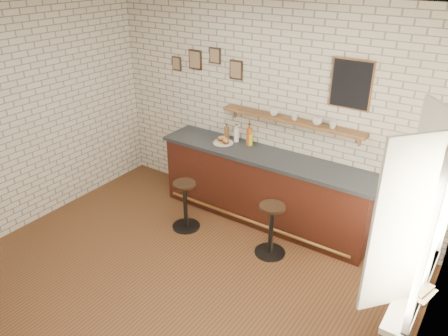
{
  "coord_description": "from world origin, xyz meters",
  "views": [
    {
      "loc": [
        2.68,
        -2.99,
        3.44
      ],
      "look_at": [
        0.03,
        0.9,
        1.1
      ],
      "focal_mm": 35.0,
      "sensor_mm": 36.0,
      "label": 1
    }
  ],
  "objects_px": {
    "bar_stool_right": "(271,228)",
    "book_upper": "(411,283)",
    "shelf_cup_d": "(333,124)",
    "bar_stool_left": "(185,204)",
    "shelf_cup_a": "(274,112)",
    "bar_counter": "(264,188)",
    "shelf_cup_c": "(317,121)",
    "condiment_bottle_yellow": "(251,139)",
    "bitters_bottle_white": "(236,135)",
    "sandwich_plate": "(223,143)",
    "bitters_bottle_brown": "(227,133)",
    "book_lower": "(409,287)",
    "shelf_cup_b": "(295,116)",
    "bitters_bottle_amber": "(249,136)",
    "ciabatta_sandwich": "(224,140)"
  },
  "relations": [
    {
      "from": "bar_stool_right",
      "to": "book_upper",
      "type": "distance_m",
      "value": 2.01
    },
    {
      "from": "shelf_cup_d",
      "to": "book_upper",
      "type": "xyz_separation_m",
      "value": [
        1.41,
        -1.67,
        -0.58
      ]
    },
    {
      "from": "bar_stool_left",
      "to": "shelf_cup_a",
      "type": "xyz_separation_m",
      "value": [
        0.77,
        0.98,
        1.17
      ]
    },
    {
      "from": "bar_counter",
      "to": "shelf_cup_c",
      "type": "relative_size",
      "value": 25.7
    },
    {
      "from": "shelf_cup_d",
      "to": "book_upper",
      "type": "bearing_deg",
      "value": -43.37
    },
    {
      "from": "bar_stool_right",
      "to": "condiment_bottle_yellow",
      "type": "bearing_deg",
      "value": 135.08
    },
    {
      "from": "bitters_bottle_white",
      "to": "condiment_bottle_yellow",
      "type": "bearing_deg",
      "value": 0.0
    },
    {
      "from": "sandwich_plate",
      "to": "bar_stool_left",
      "type": "height_order",
      "value": "sandwich_plate"
    },
    {
      "from": "bitters_bottle_brown",
      "to": "book_lower",
      "type": "relative_size",
      "value": 0.94
    },
    {
      "from": "shelf_cup_b",
      "to": "bitters_bottle_brown",
      "type": "bearing_deg",
      "value": 114.69
    },
    {
      "from": "shelf_cup_d",
      "to": "book_upper",
      "type": "distance_m",
      "value": 2.26
    },
    {
      "from": "bitters_bottle_amber",
      "to": "bar_stool_right",
      "type": "xyz_separation_m",
      "value": [
        0.83,
        -0.8,
        -0.76
      ]
    },
    {
      "from": "condiment_bottle_yellow",
      "to": "shelf_cup_b",
      "type": "relative_size",
      "value": 2.18
    },
    {
      "from": "bar_counter",
      "to": "bitters_bottle_brown",
      "type": "bearing_deg",
      "value": 168.15
    },
    {
      "from": "sandwich_plate",
      "to": "shelf_cup_d",
      "type": "xyz_separation_m",
      "value": [
        1.49,
        0.2,
        0.53
      ]
    },
    {
      "from": "book_upper",
      "to": "bitters_bottle_brown",
      "type": "bearing_deg",
      "value": 167.84
    },
    {
      "from": "shelf_cup_a",
      "to": "bitters_bottle_brown",
      "type": "bearing_deg",
      "value": 140.81
    },
    {
      "from": "bar_stool_right",
      "to": "shelf_cup_d",
      "type": "distance_m",
      "value": 1.48
    },
    {
      "from": "bar_stool_left",
      "to": "condiment_bottle_yellow",
      "type": "bearing_deg",
      "value": 64.44
    },
    {
      "from": "bitters_bottle_amber",
      "to": "shelf_cup_a",
      "type": "height_order",
      "value": "shelf_cup_a"
    },
    {
      "from": "sandwich_plate",
      "to": "shelf_cup_a",
      "type": "bearing_deg",
      "value": 16.2
    },
    {
      "from": "sandwich_plate",
      "to": "bitters_bottle_brown",
      "type": "distance_m",
      "value": 0.18
    },
    {
      "from": "bitters_bottle_white",
      "to": "book_upper",
      "type": "height_order",
      "value": "bitters_bottle_white"
    },
    {
      "from": "shelf_cup_d",
      "to": "shelf_cup_b",
      "type": "bearing_deg",
      "value": -173.66
    },
    {
      "from": "shelf_cup_d",
      "to": "book_upper",
      "type": "relative_size",
      "value": 0.47
    },
    {
      "from": "book_upper",
      "to": "bar_stool_left",
      "type": "bearing_deg",
      "value": -176.22
    },
    {
      "from": "ciabatta_sandwich",
      "to": "condiment_bottle_yellow",
      "type": "bearing_deg",
      "value": 23.26
    },
    {
      "from": "bar_stool_left",
      "to": "shelf_cup_c",
      "type": "xyz_separation_m",
      "value": [
        1.37,
        0.98,
        1.18
      ]
    },
    {
      "from": "bar_stool_right",
      "to": "bar_counter",
      "type": "bearing_deg",
      "value": 126.05
    },
    {
      "from": "condiment_bottle_yellow",
      "to": "shelf_cup_c",
      "type": "relative_size",
      "value": 1.8
    },
    {
      "from": "bitters_bottle_white",
      "to": "shelf_cup_b",
      "type": "distance_m",
      "value": 0.96
    },
    {
      "from": "ciabatta_sandwich",
      "to": "book_upper",
      "type": "distance_m",
      "value": 3.25
    },
    {
      "from": "ciabatta_sandwich",
      "to": "condiment_bottle_yellow",
      "type": "relative_size",
      "value": 1.09
    },
    {
      "from": "sandwich_plate",
      "to": "bitters_bottle_amber",
      "type": "height_order",
      "value": "bitters_bottle_amber"
    },
    {
      "from": "sandwich_plate",
      "to": "bar_stool_right",
      "type": "height_order",
      "value": "sandwich_plate"
    },
    {
      "from": "ciabatta_sandwich",
      "to": "bitters_bottle_white",
      "type": "xyz_separation_m",
      "value": [
        0.11,
        0.15,
        0.06
      ]
    },
    {
      "from": "shelf_cup_d",
      "to": "shelf_cup_c",
      "type": "bearing_deg",
      "value": -173.66
    },
    {
      "from": "shelf_cup_c",
      "to": "sandwich_plate",
      "type": "bearing_deg",
      "value": 88.26
    },
    {
      "from": "ciabatta_sandwich",
      "to": "shelf_cup_b",
      "type": "height_order",
      "value": "shelf_cup_b"
    },
    {
      "from": "book_lower",
      "to": "bar_counter",
      "type": "bearing_deg",
      "value": 159.61
    },
    {
      "from": "ciabatta_sandwich",
      "to": "shelf_cup_c",
      "type": "height_order",
      "value": "shelf_cup_c"
    },
    {
      "from": "bar_stool_left",
      "to": "sandwich_plate",
      "type": "bearing_deg",
      "value": 83.55
    },
    {
      "from": "bitters_bottle_amber",
      "to": "shelf_cup_c",
      "type": "xyz_separation_m",
      "value": [
        0.95,
        0.05,
        0.41
      ]
    },
    {
      "from": "sandwich_plate",
      "to": "book_upper",
      "type": "distance_m",
      "value": 3.26
    },
    {
      "from": "bar_counter",
      "to": "sandwich_plate",
      "type": "xyz_separation_m",
      "value": [
        -0.69,
        0.0,
        0.51
      ]
    },
    {
      "from": "bar_counter",
      "to": "shelf_cup_c",
      "type": "distance_m",
      "value": 1.21
    },
    {
      "from": "shelf_cup_d",
      "to": "ciabatta_sandwich",
      "type": "bearing_deg",
      "value": -166.08
    },
    {
      "from": "bar_counter",
      "to": "bar_stool_right",
      "type": "xyz_separation_m",
      "value": [
        0.47,
        -0.65,
        -0.13
      ]
    },
    {
      "from": "bitters_bottle_brown",
      "to": "shelf_cup_a",
      "type": "height_order",
      "value": "shelf_cup_a"
    },
    {
      "from": "sandwich_plate",
      "to": "ciabatta_sandwich",
      "type": "bearing_deg",
      "value": -0.0
    }
  ]
}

